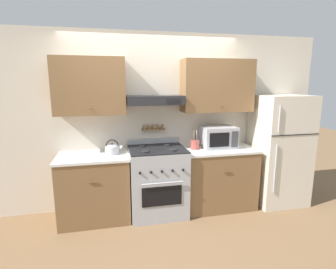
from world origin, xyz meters
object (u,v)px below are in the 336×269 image
stove_range (157,181)px  tea_kettle (112,149)px  utensil_crock (195,144)px  microwave (218,137)px  refrigerator (279,150)px

stove_range → tea_kettle: bearing=175.0°
utensil_crock → stove_range: bearing=-174.6°
microwave → utensil_crock: microwave is taller
stove_range → utensil_crock: 0.75m
refrigerator → tea_kettle: (-2.50, 0.06, 0.14)m
microwave → stove_range: bearing=-175.6°
refrigerator → tea_kettle: refrigerator is taller
refrigerator → microwave: refrigerator is taller
refrigerator → tea_kettle: bearing=178.6°
utensil_crock → tea_kettle: bearing=-180.0°
stove_range → utensil_crock: size_ratio=3.68×
refrigerator → tea_kettle: size_ratio=6.80×
stove_range → microwave: 1.09m
refrigerator → microwave: (-0.98, 0.08, 0.23)m
stove_range → tea_kettle: 0.78m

